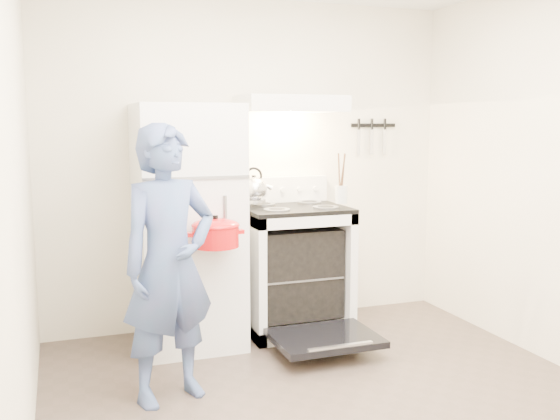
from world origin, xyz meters
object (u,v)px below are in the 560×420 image
(refrigerator, at_px, (188,226))
(tea_kettle, at_px, (254,187))
(person, at_px, (169,264))
(stove_body, at_px, (294,270))
(dutch_oven, at_px, (216,236))

(refrigerator, relative_size, tea_kettle, 5.78)
(tea_kettle, height_order, person, person)
(stove_body, distance_m, person, 1.45)
(stove_body, xyz_separation_m, person, (-1.09, -0.90, 0.33))
(tea_kettle, bearing_deg, refrigerator, -169.03)
(tea_kettle, bearing_deg, dutch_oven, -126.60)
(refrigerator, height_order, stove_body, refrigerator)
(tea_kettle, height_order, dutch_oven, tea_kettle)
(tea_kettle, distance_m, person, 1.30)
(refrigerator, bearing_deg, tea_kettle, 10.97)
(person, bearing_deg, dutch_oven, 27.23)
(refrigerator, xyz_separation_m, person, (-0.28, -0.87, -0.06))
(stove_body, bearing_deg, refrigerator, -178.23)
(refrigerator, height_order, tea_kettle, refrigerator)
(tea_kettle, xyz_separation_m, dutch_oven, (-0.44, -0.59, -0.24))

